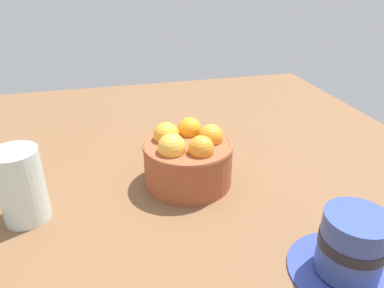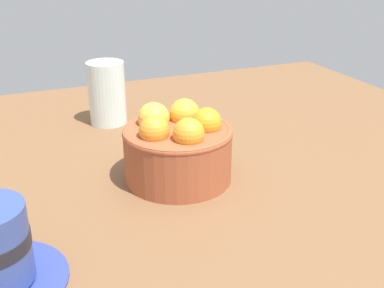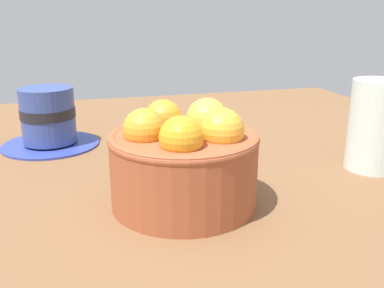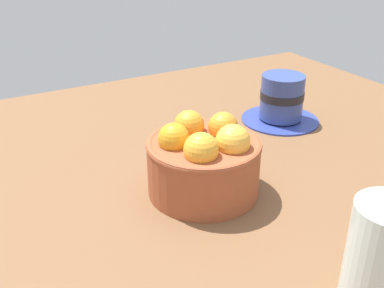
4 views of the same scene
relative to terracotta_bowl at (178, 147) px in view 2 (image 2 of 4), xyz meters
The scene contains 3 objects.
ground_plane 7.11cm from the terracotta_bowl, 85.24° to the right, with size 112.95×98.79×4.72cm, color brown.
terracotta_bowl is the anchor object (origin of this frame).
water_glass 25.22cm from the terracotta_bowl, 98.34° to the left, with size 6.49×6.49×11.01cm, color silver.
Camera 2 is at (-21.00, -55.00, 30.77)cm, focal length 44.79 mm.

